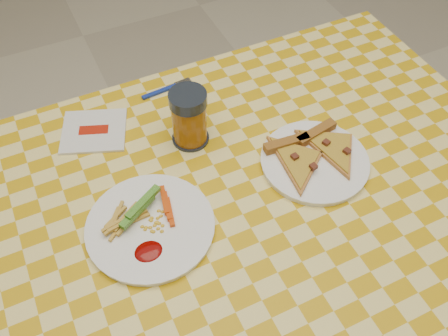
{
  "coord_description": "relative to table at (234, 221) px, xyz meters",
  "views": [
    {
      "loc": [
        -0.27,
        -0.52,
        1.57
      ],
      "look_at": [
        0.01,
        0.07,
        0.78
      ],
      "focal_mm": 40.0,
      "sensor_mm": 36.0,
      "label": 1
    }
  ],
  "objects": [
    {
      "name": "table",
      "position": [
        0.0,
        0.0,
        0.0
      ],
      "size": [
        1.28,
        0.88,
        0.76
      ],
      "color": "silver",
      "rests_on": "ground"
    },
    {
      "name": "plate_left",
      "position": [
        -0.18,
        0.01,
        0.08
      ],
      "size": [
        0.25,
        0.25,
        0.01
      ],
      "primitive_type": "cylinder",
      "rotation": [
        0.0,
        0.0,
        0.01
      ],
      "color": "white",
      "rests_on": "table"
    },
    {
      "name": "plate_right",
      "position": [
        0.2,
        0.02,
        0.08
      ],
      "size": [
        0.29,
        0.29,
        0.01
      ],
      "primitive_type": "cylinder",
      "rotation": [
        0.0,
        0.0,
        -0.34
      ],
      "color": "white",
      "rests_on": "table"
    },
    {
      "name": "fries_veggies",
      "position": [
        -0.18,
        0.02,
        0.1
      ],
      "size": [
        0.16,
        0.15,
        0.04
      ],
      "color": "gold",
      "rests_on": "plate_left"
    },
    {
      "name": "pizza_slices",
      "position": [
        0.2,
        0.03,
        0.09
      ],
      "size": [
        0.24,
        0.22,
        0.02
      ],
      "color": "#B47C37",
      "rests_on": "plate_right"
    },
    {
      "name": "drink_glass",
      "position": [
        -0.01,
        0.2,
        0.14
      ],
      "size": [
        0.08,
        0.08,
        0.13
      ],
      "color": "black",
      "rests_on": "table"
    },
    {
      "name": "napkin",
      "position": [
        -0.2,
        0.31,
        0.08
      ],
      "size": [
        0.18,
        0.17,
        0.01
      ],
      "rotation": [
        0.0,
        0.0,
        -0.36
      ],
      "color": "silver",
      "rests_on": "table"
    },
    {
      "name": "fork",
      "position": [
        -0.0,
        0.37,
        0.08
      ],
      "size": [
        0.13,
        0.03,
        0.01
      ],
      "rotation": [
        0.0,
        0.0,
        0.09
      ],
      "color": "navy",
      "rests_on": "table"
    }
  ]
}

